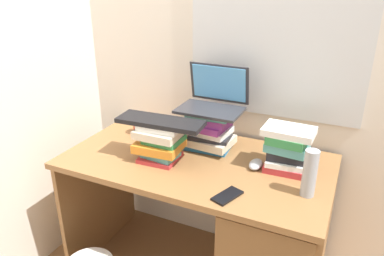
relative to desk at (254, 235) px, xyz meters
name	(u,v)px	position (x,y,z in m)	size (l,w,h in m)	color
wall_back	(229,33)	(-0.32, 0.42, 0.89)	(6.00, 0.06, 2.60)	silver
wall_left	(42,32)	(-1.23, 0.03, 0.89)	(0.05, 6.00, 2.60)	beige
desk	(254,235)	(0.00, 0.00, 0.00)	(1.30, 0.71, 0.74)	olive
book_stack_tall	(210,130)	(-0.31, 0.17, 0.44)	(0.25, 0.21, 0.21)	#2672B2
book_stack_keyboard_riser	(160,141)	(-0.49, -0.05, 0.43)	(0.23, 0.20, 0.19)	#B22D33
book_stack_side	(288,149)	(0.09, 0.11, 0.44)	(0.24, 0.19, 0.21)	#B22D33
laptop	(214,99)	(-0.32, 0.21, 0.60)	(0.32, 0.25, 0.22)	#2D2D33
keyboard	(160,122)	(-0.48, -0.05, 0.54)	(0.42, 0.14, 0.02)	black
computer_mouse	(256,164)	(-0.04, 0.07, 0.36)	(0.06, 0.10, 0.04)	#A5A8AD
mug	(141,126)	(-0.74, 0.17, 0.38)	(0.12, 0.08, 0.09)	#B23F33
water_bottle	(310,173)	(0.22, -0.07, 0.44)	(0.06, 0.06, 0.21)	#999EA5
cell_phone	(227,196)	(-0.07, -0.22, 0.34)	(0.07, 0.14, 0.01)	black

